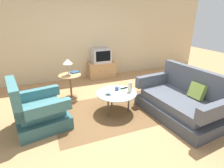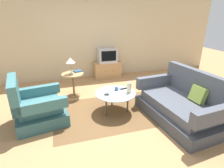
# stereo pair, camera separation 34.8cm
# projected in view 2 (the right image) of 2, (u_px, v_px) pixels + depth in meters

# --- Properties ---
(ground_plane) EXTENTS (16.00, 16.00, 0.00)m
(ground_plane) POSITION_uv_depth(u_px,v_px,m) (113.00, 113.00, 3.84)
(ground_plane) COLOR #AD7F51
(back_wall) EXTENTS (9.00, 0.12, 2.70)m
(back_wall) POSITION_uv_depth(u_px,v_px,m) (89.00, 36.00, 5.65)
(back_wall) COLOR #CCB78E
(back_wall) RESTS_ON ground
(area_rug) EXTENTS (2.62, 1.61, 0.00)m
(area_rug) POSITION_uv_depth(u_px,v_px,m) (115.00, 111.00, 3.92)
(area_rug) COLOR brown
(area_rug) RESTS_ON ground
(armchair) EXTENTS (1.05, 1.01, 0.96)m
(armchair) POSITION_uv_depth(u_px,v_px,m) (37.00, 108.00, 3.41)
(armchair) COLOR #325C60
(armchair) RESTS_ON ground
(couch) EXTENTS (1.15, 1.82, 0.97)m
(couch) POSITION_uv_depth(u_px,v_px,m) (182.00, 105.00, 3.54)
(couch) COLOR #3E424B
(couch) RESTS_ON ground
(coffee_table) EXTENTS (0.86, 0.86, 0.45)m
(coffee_table) POSITION_uv_depth(u_px,v_px,m) (115.00, 94.00, 3.77)
(coffee_table) COLOR #B2C6C1
(coffee_table) RESTS_ON ground
(side_table) EXTENTS (0.54, 0.54, 0.61)m
(side_table) POSITION_uv_depth(u_px,v_px,m) (73.00, 80.00, 4.49)
(side_table) COLOR tan
(side_table) RESTS_ON ground
(tv_stand) EXTENTS (0.88, 0.43, 0.52)m
(tv_stand) POSITION_uv_depth(u_px,v_px,m) (107.00, 70.00, 5.92)
(tv_stand) COLOR tan
(tv_stand) RESTS_ON ground
(television) EXTENTS (0.59, 0.44, 0.44)m
(television) POSITION_uv_depth(u_px,v_px,m) (107.00, 55.00, 5.75)
(television) COLOR #B7B7BC
(television) RESTS_ON tv_stand
(table_lamp) EXTENTS (0.23, 0.23, 0.41)m
(table_lamp) POSITION_uv_depth(u_px,v_px,m) (70.00, 61.00, 4.28)
(table_lamp) COLOR #9E937A
(table_lamp) RESTS_ON side_table
(vase) EXTENTS (0.09, 0.09, 0.28)m
(vase) POSITION_uv_depth(u_px,v_px,m) (129.00, 87.00, 3.71)
(vase) COLOR beige
(vase) RESTS_ON coffee_table
(mug) EXTENTS (0.12, 0.07, 0.08)m
(mug) POSITION_uv_depth(u_px,v_px,m) (116.00, 89.00, 3.85)
(mug) COLOR #335184
(mug) RESTS_ON coffee_table
(bowl) EXTENTS (0.13, 0.13, 0.05)m
(bowl) POSITION_uv_depth(u_px,v_px,m) (107.00, 93.00, 3.67)
(bowl) COLOR slate
(bowl) RESTS_ON coffee_table
(tv_remote_dark) EXTENTS (0.18, 0.07, 0.02)m
(tv_remote_dark) POSITION_uv_depth(u_px,v_px,m) (124.00, 89.00, 3.94)
(tv_remote_dark) COLOR black
(tv_remote_dark) RESTS_ON coffee_table
(book) EXTENTS (0.24, 0.21, 0.03)m
(book) POSITION_uv_depth(u_px,v_px,m) (78.00, 71.00, 4.56)
(book) COLOR navy
(book) RESTS_ON side_table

